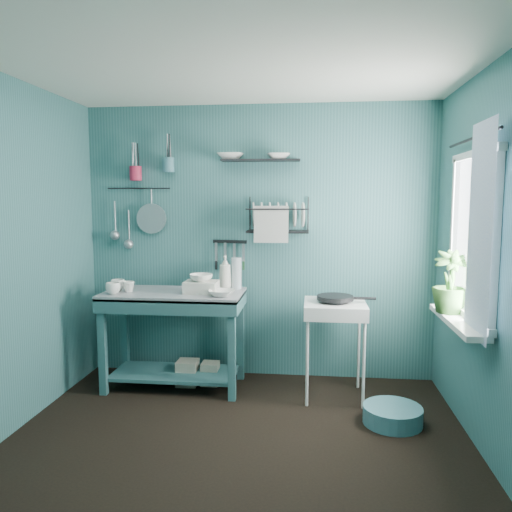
# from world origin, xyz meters

# --- Properties ---
(floor) EXTENTS (3.20, 3.20, 0.00)m
(floor) POSITION_xyz_m (0.00, 0.00, 0.00)
(floor) COLOR black
(floor) RESTS_ON ground
(ceiling) EXTENTS (3.20, 3.20, 0.00)m
(ceiling) POSITION_xyz_m (0.00, 0.00, 2.50)
(ceiling) COLOR silver
(ceiling) RESTS_ON ground
(wall_back) EXTENTS (3.20, 0.00, 3.20)m
(wall_back) POSITION_xyz_m (0.00, 1.50, 1.25)
(wall_back) COLOR #316465
(wall_back) RESTS_ON ground
(wall_front) EXTENTS (3.20, 0.00, 3.20)m
(wall_front) POSITION_xyz_m (0.00, -1.50, 1.25)
(wall_front) COLOR #316465
(wall_front) RESTS_ON ground
(wall_right) EXTENTS (0.00, 3.00, 3.00)m
(wall_right) POSITION_xyz_m (1.60, 0.00, 1.25)
(wall_right) COLOR #316465
(wall_right) RESTS_ON ground
(work_counter) EXTENTS (1.26, 0.73, 0.85)m
(work_counter) POSITION_xyz_m (-0.70, 1.09, 0.43)
(work_counter) COLOR #2F6063
(work_counter) RESTS_ON floor
(mug_left) EXTENTS (0.12, 0.12, 0.10)m
(mug_left) POSITION_xyz_m (-1.18, 0.93, 0.90)
(mug_left) COLOR white
(mug_left) RESTS_ON work_counter
(mug_mid) EXTENTS (0.14, 0.14, 0.09)m
(mug_mid) POSITION_xyz_m (-1.08, 1.03, 0.90)
(mug_mid) COLOR white
(mug_mid) RESTS_ON work_counter
(mug_right) EXTENTS (0.17, 0.17, 0.10)m
(mug_right) POSITION_xyz_m (-1.20, 1.09, 0.90)
(mug_right) COLOR white
(mug_right) RESTS_ON work_counter
(wash_tub) EXTENTS (0.28, 0.22, 0.10)m
(wash_tub) POSITION_xyz_m (-0.45, 1.07, 0.90)
(wash_tub) COLOR silver
(wash_tub) RESTS_ON work_counter
(tub_bowl) EXTENTS (0.20, 0.19, 0.06)m
(tub_bowl) POSITION_xyz_m (-0.45, 1.07, 0.98)
(tub_bowl) COLOR white
(tub_bowl) RESTS_ON wash_tub
(soap_bottle) EXTENTS (0.11, 0.12, 0.30)m
(soap_bottle) POSITION_xyz_m (-0.28, 1.29, 1.00)
(soap_bottle) COLOR silver
(soap_bottle) RESTS_ON work_counter
(water_bottle) EXTENTS (0.09, 0.09, 0.28)m
(water_bottle) POSITION_xyz_m (-0.18, 1.31, 0.99)
(water_bottle) COLOR silver
(water_bottle) RESTS_ON work_counter
(counter_bowl) EXTENTS (0.22, 0.22, 0.05)m
(counter_bowl) POSITION_xyz_m (-0.25, 0.94, 0.88)
(counter_bowl) COLOR white
(counter_bowl) RESTS_ON work_counter
(hotplate_stand) EXTENTS (0.59, 0.59, 0.81)m
(hotplate_stand) POSITION_xyz_m (0.69, 1.02, 0.40)
(hotplate_stand) COLOR white
(hotplate_stand) RESTS_ON floor
(frying_pan) EXTENTS (0.30, 0.30, 0.03)m
(frying_pan) POSITION_xyz_m (0.69, 1.02, 0.84)
(frying_pan) COLOR black
(frying_pan) RESTS_ON hotplate_stand
(knife_strip) EXTENTS (0.32, 0.06, 0.03)m
(knife_strip) POSITION_xyz_m (-0.26, 1.47, 1.26)
(knife_strip) COLOR black
(knife_strip) RESTS_ON wall_back
(dish_rack) EXTENTS (0.56, 0.26, 0.32)m
(dish_rack) POSITION_xyz_m (0.19, 1.37, 1.51)
(dish_rack) COLOR black
(dish_rack) RESTS_ON wall_back
(upper_shelf) EXTENTS (0.71, 0.22, 0.02)m
(upper_shelf) POSITION_xyz_m (0.03, 1.40, 1.99)
(upper_shelf) COLOR black
(upper_shelf) RESTS_ON wall_back
(shelf_bowl_left) EXTENTS (0.24, 0.24, 0.06)m
(shelf_bowl_left) POSITION_xyz_m (-0.24, 1.40, 2.09)
(shelf_bowl_left) COLOR white
(shelf_bowl_left) RESTS_ON upper_shelf
(shelf_bowl_right) EXTENTS (0.22, 0.22, 0.05)m
(shelf_bowl_right) POSITION_xyz_m (0.19, 1.40, 2.06)
(shelf_bowl_right) COLOR white
(shelf_bowl_right) RESTS_ON upper_shelf
(utensil_cup_magenta) EXTENTS (0.11, 0.11, 0.13)m
(utensil_cup_magenta) POSITION_xyz_m (-1.13, 1.42, 1.89)
(utensil_cup_magenta) COLOR #B72140
(utensil_cup_magenta) RESTS_ON wall_back
(utensil_cup_teal) EXTENTS (0.11, 0.11, 0.13)m
(utensil_cup_teal) POSITION_xyz_m (-0.82, 1.42, 1.96)
(utensil_cup_teal) COLOR #3A6E79
(utensil_cup_teal) RESTS_ON wall_back
(colander) EXTENTS (0.28, 0.03, 0.28)m
(colander) POSITION_xyz_m (-1.00, 1.45, 1.47)
(colander) COLOR #A7AAAF
(colander) RESTS_ON wall_back
(ladle_outer) EXTENTS (0.01, 0.01, 0.30)m
(ladle_outer) POSITION_xyz_m (-1.35, 1.46, 1.48)
(ladle_outer) COLOR #A7AAAF
(ladle_outer) RESTS_ON wall_back
(ladle_inner) EXTENTS (0.01, 0.01, 0.30)m
(ladle_inner) POSITION_xyz_m (-1.22, 1.46, 1.40)
(ladle_inner) COLOR #A7AAAF
(ladle_inner) RESTS_ON wall_back
(hook_rail) EXTENTS (0.60, 0.01, 0.01)m
(hook_rail) POSITION_xyz_m (-1.12, 1.47, 1.75)
(hook_rail) COLOR black
(hook_rail) RESTS_ON wall_back
(window_glass) EXTENTS (0.00, 1.10, 1.10)m
(window_glass) POSITION_xyz_m (1.59, 0.45, 1.40)
(window_glass) COLOR white
(window_glass) RESTS_ON wall_right
(windowsill) EXTENTS (0.16, 0.95, 0.04)m
(windowsill) POSITION_xyz_m (1.50, 0.45, 0.81)
(windowsill) COLOR white
(windowsill) RESTS_ON wall_right
(curtain) EXTENTS (0.00, 1.35, 1.35)m
(curtain) POSITION_xyz_m (1.52, 0.15, 1.45)
(curtain) COLOR white
(curtain) RESTS_ON wall_right
(curtain_rod) EXTENTS (0.02, 1.05, 0.02)m
(curtain_rod) POSITION_xyz_m (1.54, 0.45, 2.05)
(curtain_rod) COLOR black
(curtain_rod) RESTS_ON wall_right
(potted_plant) EXTENTS (0.27, 0.27, 0.45)m
(potted_plant) POSITION_xyz_m (1.49, 0.62, 1.06)
(potted_plant) COLOR #305E25
(potted_plant) RESTS_ON windowsill
(storage_tin_large) EXTENTS (0.18, 0.18, 0.22)m
(storage_tin_large) POSITION_xyz_m (-0.60, 1.14, 0.11)
(storage_tin_large) COLOR tan
(storage_tin_large) RESTS_ON floor
(storage_tin_small) EXTENTS (0.15, 0.15, 0.20)m
(storage_tin_small) POSITION_xyz_m (-0.40, 1.17, 0.10)
(storage_tin_small) COLOR tan
(storage_tin_small) RESTS_ON floor
(floor_basin) EXTENTS (0.43, 0.43, 0.13)m
(floor_basin) POSITION_xyz_m (1.10, 0.55, 0.07)
(floor_basin) COLOR teal
(floor_basin) RESTS_ON floor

